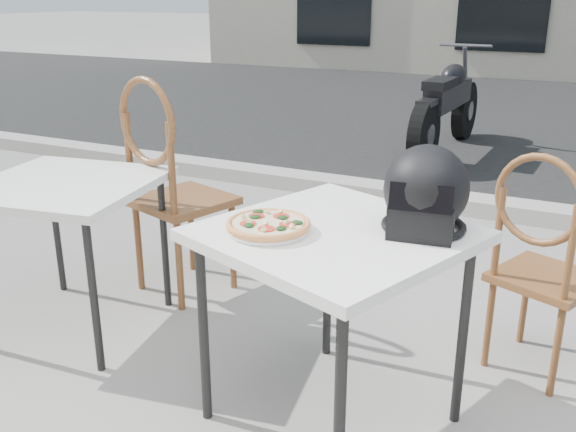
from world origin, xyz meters
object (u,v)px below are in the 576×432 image
at_px(plate, 268,230).
at_px(helmet, 425,194).
at_px(cafe_chair_main, 542,255).
at_px(motorcycle, 447,107).
at_px(cafe_table_side, 65,195).
at_px(cafe_chair_side, 169,177).
at_px(cafe_table_main, 335,249).
at_px(pizza, 268,224).

height_order(plate, helmet, helmet).
bearing_deg(cafe_chair_main, motorcycle, -49.98).
bearing_deg(plate, cafe_table_side, 168.15).
relative_size(helmet, motorcycle, 0.16).
relative_size(cafe_chair_side, motorcycle, 0.56).
bearing_deg(plate, cafe_chair_main, 43.14).
bearing_deg(cafe_chair_main, plate, 64.97).
relative_size(cafe_table_main, cafe_table_side, 1.17).
xyz_separation_m(plate, motorcycle, (-0.43, 4.62, -0.32)).
height_order(helmet, motorcycle, helmet).
distance_m(pizza, motorcycle, 4.65).
bearing_deg(motorcycle, cafe_table_main, -79.46).
bearing_deg(cafe_table_side, helmet, -0.06).
xyz_separation_m(plate, helmet, (0.47, 0.25, 0.12)).
bearing_deg(cafe_chair_main, helmet, 77.67).
bearing_deg(pizza, cafe_chair_main, 43.13).
xyz_separation_m(helmet, cafe_table_side, (-1.65, 0.00, -0.24)).
distance_m(pizza, cafe_chair_side, 1.24).
relative_size(cafe_table_side, cafe_chair_side, 0.76).
bearing_deg(plate, helmet, 27.77).
bearing_deg(helmet, cafe_chair_side, 153.28).
distance_m(cafe_table_main, cafe_table_side, 1.39).
distance_m(cafe_chair_main, cafe_table_side, 2.08).
relative_size(cafe_table_main, cafe_chair_main, 1.06).
relative_size(pizza, cafe_table_side, 0.36).
distance_m(plate, cafe_chair_main, 1.16).
relative_size(cafe_chair_main, cafe_chair_side, 0.84).
bearing_deg(cafe_chair_main, cafe_table_main, 68.14).
relative_size(helmet, cafe_table_side, 0.38).
xyz_separation_m(pizza, cafe_table_side, (-1.19, 0.25, -0.13)).
xyz_separation_m(pizza, cafe_chair_side, (-0.97, 0.75, -0.15)).
distance_m(plate, cafe_chair_side, 1.23).
bearing_deg(plate, pizza, 66.84).
bearing_deg(motorcycle, plate, -82.09).
height_order(pizza, cafe_table_side, pizza).
bearing_deg(cafe_table_main, cafe_chair_main, 46.31).
distance_m(cafe_chair_side, motorcycle, 3.91).
bearing_deg(pizza, motorcycle, 95.37).
height_order(cafe_table_main, plate, plate).
bearing_deg(cafe_table_side, cafe_chair_side, 67.08).
distance_m(cafe_table_main, helmet, 0.36).
xyz_separation_m(cafe_table_main, cafe_chair_main, (0.63, 0.66, -0.16)).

